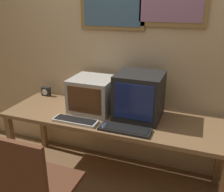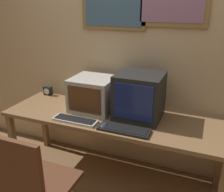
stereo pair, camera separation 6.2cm
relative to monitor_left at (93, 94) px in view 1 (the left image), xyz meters
The scene contains 8 objects.
wall_back 0.59m from the monitor_left, 53.29° to the left, with size 8.00×0.08×2.60m.
desk 0.34m from the monitor_left, 20.64° to the right, with size 2.10×0.63×0.70m.
monitor_left is the anchor object (origin of this frame).
monitor_right 0.47m from the monitor_left, ahead, with size 0.41×0.39×0.42m.
keyboard_main 0.34m from the monitor_left, 97.35° to the right, with size 0.42×0.13×0.03m.
keyboard_side 0.55m from the monitor_left, 34.97° to the right, with size 0.44×0.16×0.03m.
mouse_near_keyboard 0.43m from the monitor_left, 50.97° to the right, with size 0.06×0.11×0.04m.
desk_clock 0.70m from the monitor_left, 165.43° to the left, with size 0.09×0.06×0.10m.
Camera 1 is at (0.74, -1.05, 1.73)m, focal length 40.00 mm.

